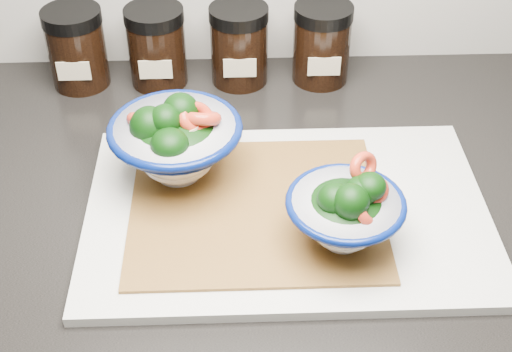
{
  "coord_description": "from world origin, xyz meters",
  "views": [
    {
      "loc": [
        0.03,
        0.81,
        1.45
      ],
      "look_at": [
        0.05,
        1.4,
        0.96
      ],
      "focal_mm": 50.0,
      "sensor_mm": 36.0,
      "label": 1
    }
  ],
  "objects_px": {
    "cutting_board": "(287,212)",
    "spice_jar_d": "(322,43)",
    "bowl_left": "(175,141)",
    "bowl_right": "(346,212)",
    "spice_jar_b": "(157,46)",
    "spice_jar_c": "(239,45)",
    "spice_jar_a": "(77,48)"
  },
  "relations": [
    {
      "from": "bowl_left",
      "to": "bowl_right",
      "type": "relative_size",
      "value": 1.24
    },
    {
      "from": "spice_jar_b",
      "to": "spice_jar_c",
      "type": "distance_m",
      "value": 0.11
    },
    {
      "from": "spice_jar_c",
      "to": "spice_jar_a",
      "type": "bearing_deg",
      "value": 180.0
    },
    {
      "from": "bowl_right",
      "to": "spice_jar_b",
      "type": "distance_m",
      "value": 0.41
    },
    {
      "from": "cutting_board",
      "to": "spice_jar_a",
      "type": "height_order",
      "value": "spice_jar_a"
    },
    {
      "from": "bowl_left",
      "to": "spice_jar_d",
      "type": "xyz_separation_m",
      "value": [
        0.19,
        0.23,
        -0.01
      ]
    },
    {
      "from": "spice_jar_c",
      "to": "spice_jar_d",
      "type": "distance_m",
      "value": 0.12
    },
    {
      "from": "cutting_board",
      "to": "bowl_right",
      "type": "xyz_separation_m",
      "value": [
        0.06,
        -0.06,
        0.05
      ]
    },
    {
      "from": "spice_jar_a",
      "to": "bowl_left",
      "type": "bearing_deg",
      "value": -57.21
    },
    {
      "from": "bowl_left",
      "to": "spice_jar_b",
      "type": "distance_m",
      "value": 0.23
    },
    {
      "from": "bowl_left",
      "to": "bowl_right",
      "type": "distance_m",
      "value": 0.22
    },
    {
      "from": "bowl_left",
      "to": "spice_jar_a",
      "type": "bearing_deg",
      "value": 122.79
    },
    {
      "from": "spice_jar_d",
      "to": "bowl_right",
      "type": "bearing_deg",
      "value": -92.01
    },
    {
      "from": "bowl_left",
      "to": "spice_jar_c",
      "type": "bearing_deg",
      "value": 71.54
    },
    {
      "from": "bowl_left",
      "to": "spice_jar_a",
      "type": "xyz_separation_m",
      "value": [
        -0.15,
        0.23,
        -0.01
      ]
    },
    {
      "from": "cutting_board",
      "to": "spice_jar_a",
      "type": "bearing_deg",
      "value": 133.24
    },
    {
      "from": "spice_jar_b",
      "to": "spice_jar_c",
      "type": "relative_size",
      "value": 1.0
    },
    {
      "from": "spice_jar_c",
      "to": "cutting_board",
      "type": "bearing_deg",
      "value": -80.62
    },
    {
      "from": "spice_jar_b",
      "to": "spice_jar_d",
      "type": "bearing_deg",
      "value": 0.0
    },
    {
      "from": "bowl_right",
      "to": "spice_jar_a",
      "type": "xyz_separation_m",
      "value": [
        -0.33,
        0.35,
        0.0
      ]
    },
    {
      "from": "spice_jar_a",
      "to": "spice_jar_c",
      "type": "relative_size",
      "value": 1.0
    },
    {
      "from": "spice_jar_b",
      "to": "spice_jar_d",
      "type": "distance_m",
      "value": 0.23
    },
    {
      "from": "spice_jar_c",
      "to": "bowl_left",
      "type": "bearing_deg",
      "value": -108.46
    },
    {
      "from": "cutting_board",
      "to": "bowl_left",
      "type": "xyz_separation_m",
      "value": [
        -0.13,
        0.06,
        0.06
      ]
    },
    {
      "from": "spice_jar_b",
      "to": "spice_jar_c",
      "type": "bearing_deg",
      "value": 0.0
    },
    {
      "from": "bowl_left",
      "to": "spice_jar_a",
      "type": "relative_size",
      "value": 1.36
    },
    {
      "from": "bowl_left",
      "to": "spice_jar_d",
      "type": "relative_size",
      "value": 1.36
    },
    {
      "from": "spice_jar_b",
      "to": "bowl_left",
      "type": "bearing_deg",
      "value": -80.7
    },
    {
      "from": "cutting_board",
      "to": "spice_jar_b",
      "type": "height_order",
      "value": "spice_jar_b"
    },
    {
      "from": "cutting_board",
      "to": "spice_jar_d",
      "type": "height_order",
      "value": "spice_jar_d"
    },
    {
      "from": "cutting_board",
      "to": "bowl_left",
      "type": "height_order",
      "value": "bowl_left"
    },
    {
      "from": "bowl_right",
      "to": "spice_jar_a",
      "type": "distance_m",
      "value": 0.48
    }
  ]
}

